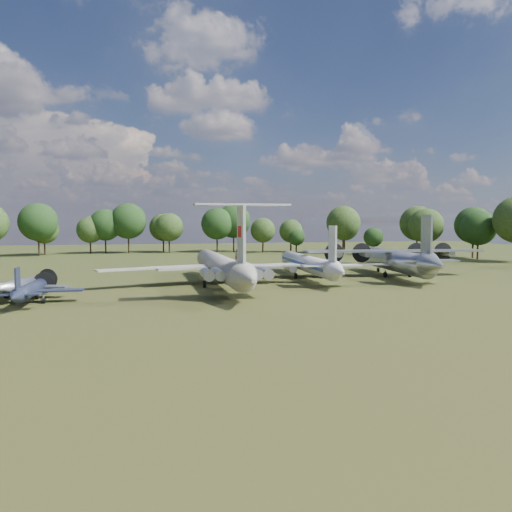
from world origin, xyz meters
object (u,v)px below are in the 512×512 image
object	(u,v)px
il62_airliner	(221,270)
small_prop_west	(30,293)
person_on_il62	(237,255)
an12_transport	(396,264)
tu104_jet	(307,267)
small_prop_northwest	(20,288)

from	to	relation	value
il62_airliner	small_prop_west	bearing A→B (deg)	-155.80
small_prop_west	person_on_il62	bearing A→B (deg)	-2.39
il62_airliner	small_prop_west	xyz separation A→B (m)	(-25.60, -11.10, -1.16)
small_prop_west	an12_transport	bearing A→B (deg)	17.97
tu104_jet	small_prop_northwest	world-z (taller)	tu104_jet
small_prop_northwest	person_on_il62	bearing A→B (deg)	3.04
small_prop_northwest	person_on_il62	world-z (taller)	person_on_il62
il62_airliner	person_on_il62	bearing A→B (deg)	-90.00
tu104_jet	an12_transport	bearing A→B (deg)	-2.72
an12_transport	small_prop_northwest	world-z (taller)	an12_transport
an12_transport	small_prop_northwest	bearing A→B (deg)	-162.46
an12_transport	small_prop_west	distance (m)	60.78
person_on_il62	small_prop_northwest	bearing A→B (deg)	-32.37
small_prop_northwest	tu104_jet	bearing A→B (deg)	33.92
il62_airliner	small_prop_northwest	distance (m)	28.50
il62_airliner	an12_transport	world-z (taller)	an12_transport
il62_airliner	tu104_jet	size ratio (longest dim) A/B	1.22
tu104_jet	an12_transport	distance (m)	16.39
small_prop_west	small_prop_northwest	distance (m)	5.47
il62_airliner	person_on_il62	world-z (taller)	person_on_il62
tu104_jet	small_prop_northwest	size ratio (longest dim) A/B	2.32
an12_transport	person_on_il62	size ratio (longest dim) A/B	21.24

